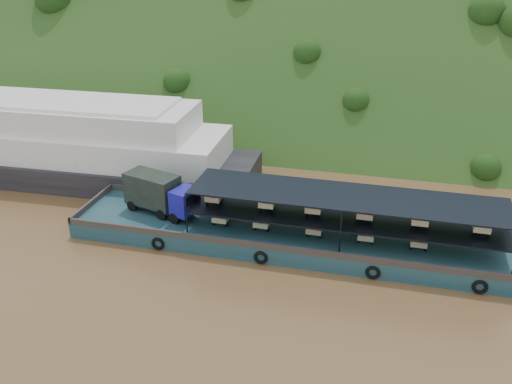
# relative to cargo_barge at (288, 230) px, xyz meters

# --- Properties ---
(ground) EXTENTS (160.00, 160.00, 0.00)m
(ground) POSITION_rel_cargo_barge_xyz_m (-1.00, -1.22, -1.09)
(ground) COLOR brown
(ground) RESTS_ON ground
(hillside) EXTENTS (140.00, 39.60, 39.60)m
(hillside) POSITION_rel_cargo_barge_xyz_m (-1.00, 34.78, -1.09)
(hillside) COLOR #1F3D16
(hillside) RESTS_ON ground
(cargo_barge) EXTENTS (35.00, 7.18, 4.54)m
(cargo_barge) POSITION_rel_cargo_barge_xyz_m (0.00, 0.00, 0.00)
(cargo_barge) COLOR #153A4B
(cargo_barge) RESTS_ON ground
(passenger_ferry) EXTENTS (38.14, 10.86, 7.66)m
(passenger_ferry) POSITION_rel_cargo_barge_xyz_m (-24.06, 7.86, 2.23)
(passenger_ferry) COLOR black
(passenger_ferry) RESTS_ON ground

